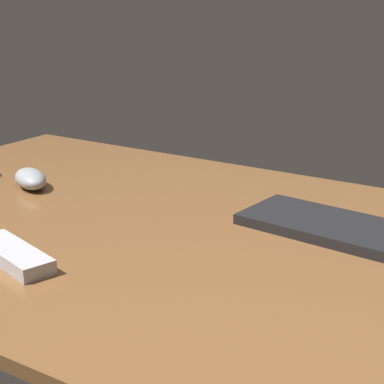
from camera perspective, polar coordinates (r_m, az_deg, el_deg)
The scene contains 4 objects.
desk at distance 107.51cm, azimuth -2.01°, elevation -3.78°, with size 140.00×84.00×2.00cm, color brown.
keyboard at distance 106.46cm, azimuth 14.47°, elevation -3.51°, with size 38.37×14.31×1.73cm, color black.
computer_mouse at distance 132.47cm, azimuth -14.23°, elevation 1.16°, with size 10.94×5.67×3.80cm, color #999EA5.
tv_remote at distance 97.60cm, azimuth -15.67°, elevation -5.43°, with size 16.34×5.15×2.21cm, color #B7B7BC.
Camera 1 is at (56.80, -82.38, 40.30)cm, focal length 59.72 mm.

